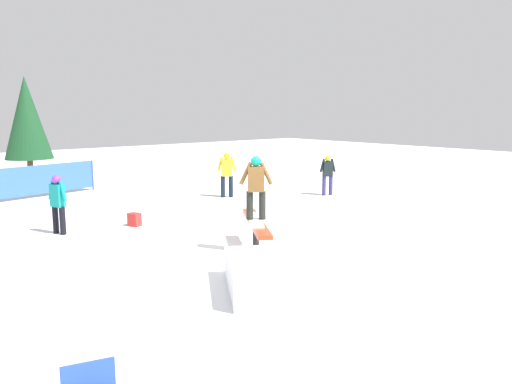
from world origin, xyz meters
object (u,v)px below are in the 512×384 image
at_px(backpack_on_snow, 134,220).
at_px(bystander_yellow, 227,172).
at_px(rail_feature, 256,225).
at_px(main_rider_on_rail, 256,189).
at_px(bystander_black, 328,173).
at_px(pine_tree_far, 27,118).
at_px(bystander_teal, 58,201).
at_px(loose_snowboard_white, 262,217).

bearing_deg(backpack_on_snow, bystander_yellow, 92.93).
height_order(rail_feature, main_rider_on_rail, main_rider_on_rail).
height_order(main_rider_on_rail, bystander_black, main_rider_on_rail).
height_order(bystander_yellow, pine_tree_far, pine_tree_far).
bearing_deg(bystander_yellow, bystander_teal, -131.91).
distance_m(main_rider_on_rail, loose_snowboard_white, 3.81).
relative_size(bystander_yellow, bystander_teal, 1.07).
xyz_separation_m(bystander_black, bystander_yellow, (1.96, 2.91, 0.07)).
bearing_deg(main_rider_on_rail, backpack_on_snow, 49.54).
xyz_separation_m(main_rider_on_rail, backpack_on_snow, (3.90, 0.79, -1.18)).
xyz_separation_m(bystander_yellow, bystander_teal, (-1.46, 6.15, -0.06)).
bearing_deg(bystander_yellow, bystander_black, 0.71).
xyz_separation_m(rail_feature, backpack_on_snow, (3.90, 0.79, -0.43)).
xyz_separation_m(rail_feature, main_rider_on_rail, (0.00, 0.00, 0.75)).
bearing_deg(bystander_black, bystander_teal, 25.10).
distance_m(rail_feature, backpack_on_snow, 4.00).
bearing_deg(pine_tree_far, bystander_teal, 167.24).
height_order(bystander_black, loose_snowboard_white, bystander_black).
relative_size(bystander_yellow, pine_tree_far, 0.36).
height_order(rail_feature, loose_snowboard_white, rail_feature).
xyz_separation_m(bystander_black, backpack_on_snow, (0.07, 7.31, -0.62)).
relative_size(backpack_on_snow, pine_tree_far, 0.08).
bearing_deg(bystander_teal, rail_feature, 12.17).
xyz_separation_m(rail_feature, bystander_black, (3.83, -6.52, 0.19)).
height_order(bystander_black, backpack_on_snow, bystander_black).
relative_size(main_rider_on_rail, bystander_teal, 0.94).
xyz_separation_m(main_rider_on_rail, pine_tree_far, (14.08, 0.33, 1.27)).
height_order(bystander_yellow, backpack_on_snow, bystander_yellow).
height_order(rail_feature, bystander_yellow, bystander_yellow).
height_order(bystander_yellow, loose_snowboard_white, bystander_yellow).
distance_m(bystander_black, bystander_yellow, 3.51).
xyz_separation_m(backpack_on_snow, pine_tree_far, (10.18, -0.46, 2.45)).
distance_m(bystander_teal, loose_snowboard_white, 5.31).
bearing_deg(bystander_teal, pine_tree_far, 149.03).
relative_size(bystander_teal, pine_tree_far, 0.33).
height_order(bystander_teal, loose_snowboard_white, bystander_teal).
xyz_separation_m(loose_snowboard_white, pine_tree_far, (11.47, 2.76, 2.61)).
bearing_deg(bystander_teal, main_rider_on_rail, 12.17).
distance_m(bystander_teal, pine_tree_far, 10.16).
relative_size(bystander_black, bystander_teal, 0.98).
bearing_deg(bystander_black, loose_snowboard_white, 44.79).
distance_m(bystander_black, backpack_on_snow, 7.34).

